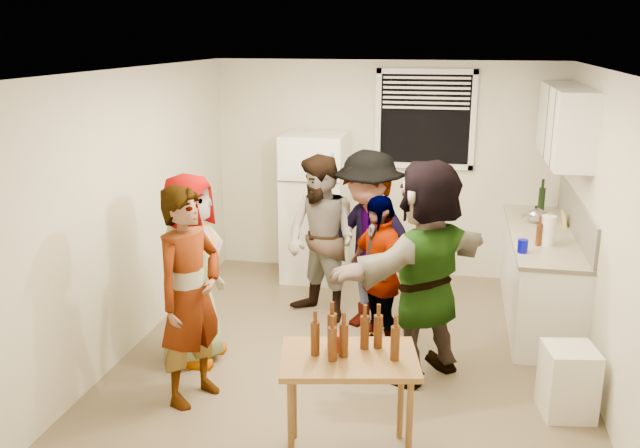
% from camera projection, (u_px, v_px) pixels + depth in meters
% --- Properties ---
extents(room, '(4.00, 4.50, 2.50)m').
position_uv_depth(room, '(353.00, 352.00, 6.13)').
color(room, beige).
rests_on(room, ground).
extents(window, '(1.12, 0.10, 1.06)m').
position_uv_depth(window, '(425.00, 119.00, 7.62)').
color(window, white).
rests_on(window, room).
extents(refrigerator, '(0.70, 0.70, 1.70)m').
position_uv_depth(refrigerator, '(315.00, 207.00, 7.81)').
color(refrigerator, white).
rests_on(refrigerator, ground).
extents(counter_lower, '(0.60, 2.20, 0.86)m').
position_uv_depth(counter_lower, '(539.00, 277.00, 6.77)').
color(counter_lower, white).
rests_on(counter_lower, ground).
extents(countertop, '(0.64, 2.22, 0.04)m').
position_uv_depth(countertop, '(544.00, 234.00, 6.64)').
color(countertop, '#C3B69D').
rests_on(countertop, counter_lower).
extents(backsplash, '(0.03, 2.20, 0.36)m').
position_uv_depth(backsplash, '(576.00, 216.00, 6.54)').
color(backsplash, '#A9A49A').
rests_on(backsplash, countertop).
extents(upper_cabinets, '(0.34, 1.60, 0.70)m').
position_uv_depth(upper_cabinets, '(565.00, 123.00, 6.52)').
color(upper_cabinets, white).
rests_on(upper_cabinets, room).
extents(kettle, '(0.29, 0.27, 0.19)m').
position_uv_depth(kettle, '(535.00, 223.00, 6.99)').
color(kettle, silver).
rests_on(kettle, countertop).
extents(paper_towel, '(0.13, 0.13, 0.28)m').
position_uv_depth(paper_towel, '(547.00, 245.00, 6.24)').
color(paper_towel, white).
rests_on(paper_towel, countertop).
extents(wine_bottle, '(0.07, 0.07, 0.28)m').
position_uv_depth(wine_bottle, '(540.00, 213.00, 7.37)').
color(wine_bottle, black).
rests_on(wine_bottle, countertop).
extents(beer_bottle_counter, '(0.05, 0.05, 0.21)m').
position_uv_depth(beer_bottle_counter, '(538.00, 246.00, 6.23)').
color(beer_bottle_counter, '#47230C').
rests_on(beer_bottle_counter, countertop).
extents(blue_cup, '(0.09, 0.09, 0.12)m').
position_uv_depth(blue_cup, '(522.00, 253.00, 6.03)').
color(blue_cup, '#0406B7').
rests_on(blue_cup, countertop).
extents(picture_frame, '(0.02, 0.17, 0.14)m').
position_uv_depth(picture_frame, '(564.00, 219.00, 6.84)').
color(picture_frame, '#EDD54F').
rests_on(picture_frame, countertop).
extents(trash_bin, '(0.43, 0.43, 0.54)m').
position_uv_depth(trash_bin, '(568.00, 384.00, 5.08)').
color(trash_bin, silver).
rests_on(trash_bin, ground).
extents(beer_bottle_table, '(0.06, 0.06, 0.24)m').
position_uv_depth(beer_bottle_table, '(332.00, 348.00, 4.53)').
color(beer_bottle_table, '#47230C').
rests_on(beer_bottle_table, serving_table).
extents(red_cup, '(0.09, 0.09, 0.12)m').
position_uv_depth(red_cup, '(340.00, 350.00, 4.49)').
color(red_cup, '#AC1D10').
rests_on(red_cup, serving_table).
extents(guest_grey, '(1.70, 0.88, 0.53)m').
position_uv_depth(guest_grey, '(196.00, 358.00, 6.01)').
color(guest_grey, gray).
rests_on(guest_grey, ground).
extents(guest_stripe, '(1.83, 1.23, 0.41)m').
position_uv_depth(guest_stripe, '(195.00, 397.00, 5.37)').
color(guest_stripe, '#141933').
rests_on(guest_stripe, ground).
extents(guest_back_left, '(1.58, 1.84, 0.63)m').
position_uv_depth(guest_back_left, '(322.00, 318.00, 6.87)').
color(guest_back_left, brown).
rests_on(guest_back_left, ground).
extents(guest_back_right, '(1.87, 2.08, 0.65)m').
position_uv_depth(guest_back_right, '(367.00, 326.00, 6.67)').
color(guest_back_right, '#393A3E').
rests_on(guest_back_right, ground).
extents(guest_black, '(1.66, 1.60, 0.36)m').
position_uv_depth(guest_black, '(377.00, 351.00, 6.15)').
color(guest_black, black).
rests_on(guest_black, ground).
extents(guest_orange, '(2.52, 2.50, 0.55)m').
position_uv_depth(guest_orange, '(421.00, 374.00, 5.73)').
color(guest_orange, '#BD5F3C').
rests_on(guest_orange, ground).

